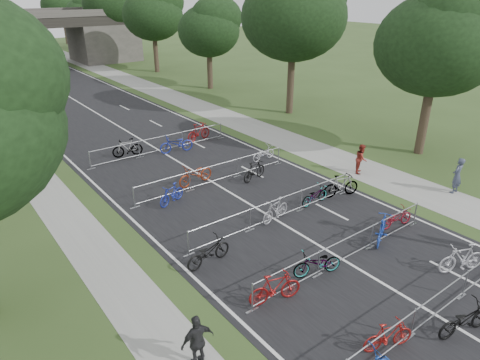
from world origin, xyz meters
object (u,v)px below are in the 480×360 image
at_px(pedestrian_a, 457,176).
at_px(overpass_bridge, 15,40).
at_px(pedestrian_b, 361,159).
at_px(pedestrian_c, 198,341).

bearing_deg(pedestrian_a, overpass_bridge, -83.72).
height_order(overpass_bridge, pedestrian_b, overpass_bridge).
height_order(overpass_bridge, pedestrian_a, overpass_bridge).
xyz_separation_m(overpass_bridge, pedestrian_c, (-7.15, -54.79, -2.69)).
bearing_deg(pedestrian_c, overpass_bridge, -93.36).
relative_size(pedestrian_a, pedestrian_b, 1.12).
xyz_separation_m(overpass_bridge, pedestrian_a, (9.20, -53.38, -2.59)).
distance_m(pedestrian_b, pedestrian_c, 15.80).
relative_size(overpass_bridge, pedestrian_b, 18.49).
relative_size(pedestrian_a, pedestrian_c, 1.12).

